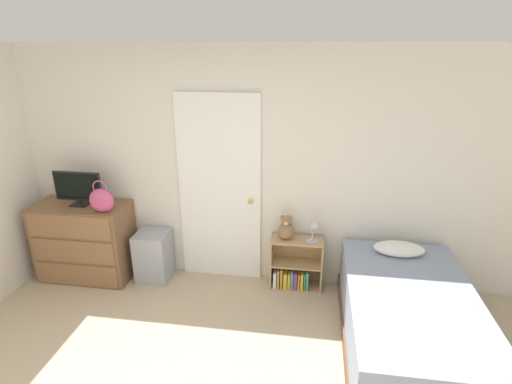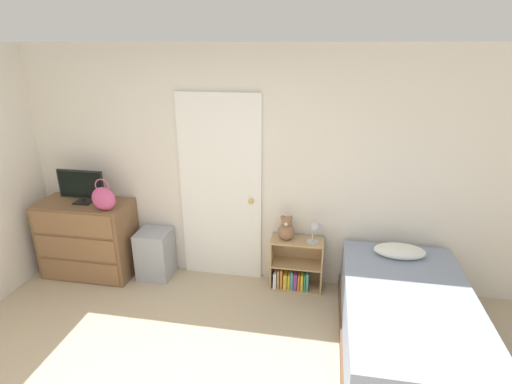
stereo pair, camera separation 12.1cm
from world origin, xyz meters
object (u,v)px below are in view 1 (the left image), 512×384
Objects in this scene: desk_lamp at (315,228)px; bed at (409,321)px; dresser at (85,241)px; teddy_bear at (286,229)px; bookshelf at (294,269)px; handbag at (102,200)px; storage_bin at (154,255)px; tv at (78,188)px.

desk_lamp is 0.13× the size of bed.
dresser is 3.74× the size of teddy_bear.
dresser is at bearing -177.00° from bookshelf.
handbag is at bearing -171.99° from teddy_bear.
dresser is 1.82× the size of storage_bin.
handbag reaches higher than bookshelf.
bookshelf is at bearing 7.63° from handbag.
desk_lamp reaches higher than bookshelf.
storage_bin is at bearing 163.55° from bed.
storage_bin is 2.05× the size of teddy_bear.
bed is (3.39, -0.70, -0.15)m from dresser.
handbag reaches higher than storage_bin.
bed is (2.62, -0.78, 0.01)m from storage_bin.
storage_bin is 2.24× the size of desk_lamp.
tv is at bearing 168.19° from bed.
bed reaches higher than storage_bin.
tv reaches higher than storage_bin.
bookshelf is at bearing 141.39° from bed.
handbag is 2.23m from desk_lamp.
dresser is 4.08× the size of desk_lamp.
storage_bin is at bearing -178.18° from bookshelf.
tv reaches higher than bookshelf.
desk_lamp is (0.20, -0.04, 0.53)m from bookshelf.
desk_lamp is at bearing 136.83° from bed.
desk_lamp is at bearing -7.58° from teddy_bear.
handbag is at bearing -152.10° from storage_bin.
dresser is 2.58m from desk_lamp.
bookshelf is 0.30× the size of bed.
desk_lamp reaches higher than bed.
desk_lamp is (2.20, 0.23, -0.27)m from handbag.
tv reaches higher than handbag.
dresser reaches higher than bed.
dresser is 0.79m from storage_bin.
dresser is at bearing -178.14° from desk_lamp.
storage_bin is (0.75, 0.07, -0.80)m from tv.
tv is 0.95× the size of storage_bin.
tv is at bearing -178.23° from desk_lamp.
bed is at bearing -38.61° from bookshelf.
teddy_bear is 1.09× the size of desk_lamp.
dresser is 0.64m from tv.
handbag is 2.17m from bookshelf.
storage_bin is 1.59m from bookshelf.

